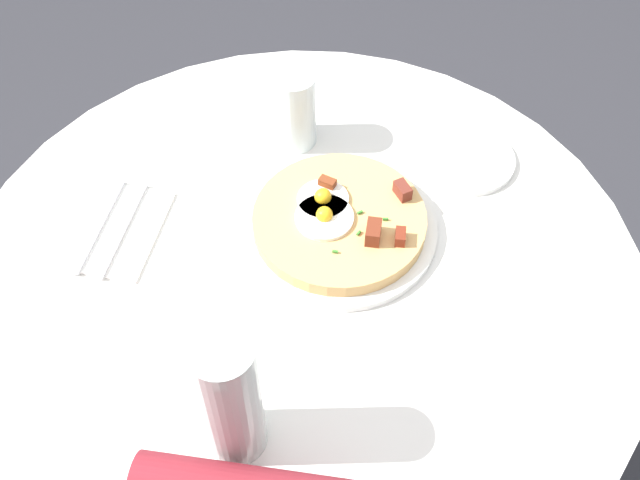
% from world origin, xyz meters
% --- Properties ---
extents(ground_plane, '(6.00, 6.00, 0.00)m').
position_xyz_m(ground_plane, '(0.00, 0.00, 0.00)').
color(ground_plane, '#2D2D33').
extents(dining_table, '(0.97, 0.97, 0.71)m').
position_xyz_m(dining_table, '(0.00, 0.00, 0.54)').
color(dining_table, silver).
rests_on(dining_table, ground_plane).
extents(pizza_plate, '(0.28, 0.28, 0.01)m').
position_xyz_m(pizza_plate, '(0.04, -0.08, 0.72)').
color(pizza_plate, white).
rests_on(pizza_plate, dining_table).
extents(breakfast_pizza, '(0.25, 0.25, 0.05)m').
position_xyz_m(breakfast_pizza, '(0.04, -0.08, 0.74)').
color(breakfast_pizza, tan).
rests_on(breakfast_pizza, pizza_plate).
extents(bread_plate, '(0.15, 0.15, 0.01)m').
position_xyz_m(bread_plate, '(0.08, -0.32, 0.72)').
color(bread_plate, white).
rests_on(bread_plate, dining_table).
extents(napkin, '(0.22, 0.21, 0.00)m').
position_xyz_m(napkin, '(0.18, 0.22, 0.71)').
color(napkin, white).
rests_on(napkin, dining_table).
extents(fork, '(0.15, 0.12, 0.00)m').
position_xyz_m(fork, '(0.19, 0.24, 0.72)').
color(fork, silver).
rests_on(fork, napkin).
extents(knife, '(0.15, 0.12, 0.00)m').
position_xyz_m(knife, '(0.17, 0.21, 0.72)').
color(knife, silver).
rests_on(knife, napkin).
extents(water_glass, '(0.07, 0.07, 0.13)m').
position_xyz_m(water_glass, '(0.24, -0.10, 0.78)').
color(water_glass, silver).
rests_on(water_glass, dining_table).
extents(water_bottle, '(0.07, 0.07, 0.21)m').
position_xyz_m(water_bottle, '(-0.20, 0.17, 0.82)').
color(water_bottle, silver).
rests_on(water_bottle, dining_table).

